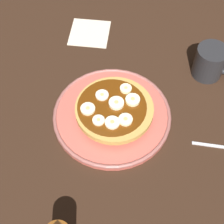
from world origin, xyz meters
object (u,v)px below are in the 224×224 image
Objects in this scene: banana_slice_5 at (88,109)px; napkin at (90,33)px; plate at (112,115)px; banana_slice_1 at (102,95)px; banana_slice_4 at (125,120)px; coffee_mug at (211,62)px; banana_slice_2 at (99,120)px; banana_slice_7 at (112,123)px; banana_slice_6 at (126,89)px; banana_slice_0 at (116,103)px; pancake_stack at (114,110)px; banana_slice_3 at (133,100)px.

napkin is at bearing 108.15° from banana_slice_5.
banana_slice_1 reaches higher than plate.
banana_slice_4 is 0.29× the size of coffee_mug.
banana_slice_2 is 0.83× the size of banana_slice_7.
coffee_mug reaches higher than banana_slice_2.
banana_slice_4 reaches higher than plate.
banana_slice_6 and banana_slice_7 have the same top height.
banana_slice_5 is 0.30× the size of napkin.
banana_slice_0 is 1.27× the size of banana_slice_6.
banana_slice_4 is (3.58, -2.99, 1.77)cm from pancake_stack.
banana_slice_5 is at bearing 162.92° from banana_slice_7.
pancake_stack is at bearing -104.62° from banana_slice_6.
pancake_stack is 5.44× the size of banana_slice_5.
banana_slice_2 is 0.82× the size of banana_slice_3.
banana_slice_1 is (-3.07, 2.25, 3.75)cm from plate.
banana_slice_4 is at bearing -49.45° from banana_slice_0.
banana_slice_6 is 9.94cm from banana_slice_7.
banana_slice_4 is 0.95× the size of banana_slice_5.
pancake_stack is at bearing 25.79° from banana_slice_5.
banana_slice_5 is at bearing -112.61° from banana_slice_1.
banana_slice_0 is 4.83cm from banana_slice_6.
banana_slice_2 is 33.03cm from napkin.
banana_slice_0 is at bearing -149.63° from banana_slice_3.
banana_slice_6 is 0.84× the size of banana_slice_7.
banana_slice_1 is 0.91× the size of banana_slice_3.
napkin is (-18.12, 28.46, -4.59)cm from banana_slice_4.
banana_slice_4 is at bearing -92.06° from banana_slice_3.
banana_slice_2 is 0.83× the size of banana_slice_5.
coffee_mug is at bearing 54.89° from banana_slice_4.
banana_slice_7 is (0.55, -5.21, -0.12)cm from banana_slice_0.
banana_slice_0 is (0.44, 0.68, 1.85)cm from pancake_stack.
banana_slice_6 reaches higher than banana_slice_2.
banana_slice_6 reaches higher than plate.
pancake_stack is at bearing 66.29° from banana_slice_2.
banana_slice_5 is at bearing -150.25° from banana_slice_3.
banana_slice_6 is (3.52, 10.20, 0.07)cm from banana_slice_2.
banana_slice_2 is at bearing -67.66° from napkin.
banana_slice_6 reaches higher than pancake_stack.
banana_slice_1 is at bearing -64.57° from napkin.
plate is at bearing 107.08° from banana_slice_7.
plate is 2.11cm from pancake_stack.
banana_slice_3 is at bearing 87.94° from banana_slice_4.
banana_slice_0 reaches higher than banana_slice_2.
banana_slice_6 is (6.75, 7.99, 0.01)cm from banana_slice_5.
pancake_stack is 5.47× the size of banana_slice_7.
banana_slice_6 is 0.25× the size of napkin.
banana_slice_2 is at bearing -113.71° from pancake_stack.
pancake_stack is at bearing 29.65° from plate.
banana_slice_4 and banana_slice_7 have the same top height.
banana_slice_3 is 23.52cm from coffee_mug.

